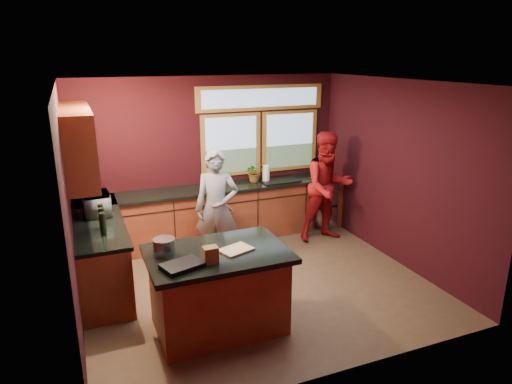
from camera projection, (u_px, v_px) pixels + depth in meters
floor at (256, 283)px, 6.28m from camera, size 4.50×4.50×0.00m
room_shell at (203, 154)px, 5.83m from camera, size 4.52×4.02×2.71m
back_counter at (229, 212)px, 7.72m from camera, size 4.50×0.64×0.93m
left_counter at (100, 251)px, 6.19m from camera, size 0.64×2.30×0.93m
island at (218, 289)px, 5.15m from camera, size 1.55×1.05×0.95m
person_grey at (217, 208)px, 6.65m from camera, size 0.75×0.63×1.74m
person_red at (328, 187)px, 7.54m from camera, size 0.92×0.73×1.84m
microwave at (97, 204)px, 6.19m from camera, size 0.38×0.54×0.29m
potted_plant at (255, 172)px, 7.76m from camera, size 0.31×0.27×0.34m
paper_towel at (266, 174)px, 7.79m from camera, size 0.12×0.12×0.28m
cutting_board at (236, 250)px, 5.04m from camera, size 0.41×0.35×0.02m
stock_pot at (164, 246)px, 4.92m from camera, size 0.24×0.24×0.18m
paper_bag at (211, 255)px, 4.71m from camera, size 0.15×0.12×0.18m
black_tray at (182, 266)px, 4.62m from camera, size 0.46×0.39×0.05m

